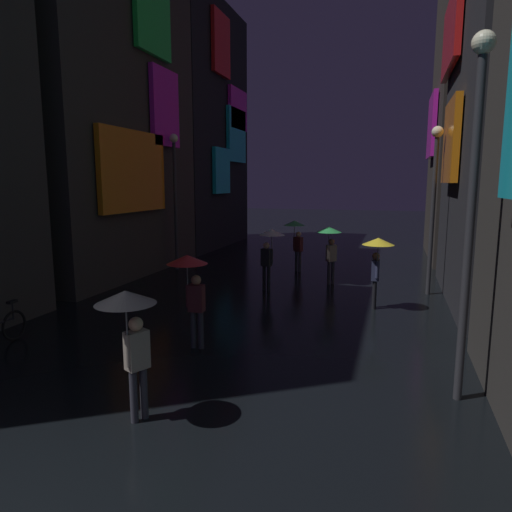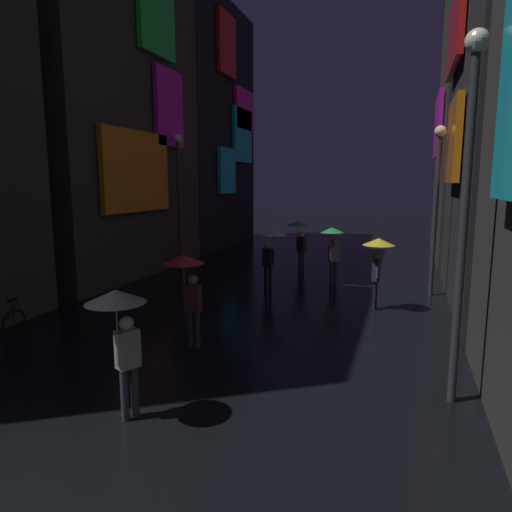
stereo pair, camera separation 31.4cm
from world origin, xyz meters
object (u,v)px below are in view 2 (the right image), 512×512
at_px(pedestrian_far_right_yellow, 378,254).
at_px(pedestrian_foreground_left_clear, 272,243).
at_px(pedestrian_foreground_right_black, 120,318).
at_px(streetlamp_right_far, 437,191).
at_px(streetlamp_left_far, 179,186).
at_px(streetlamp_right_near, 467,182).
at_px(pedestrian_midstreet_centre_red, 187,275).
at_px(pedestrian_near_crossing_green, 332,239).
at_px(pedestrian_midstreet_left_green, 299,232).

xyz_separation_m(pedestrian_far_right_yellow, pedestrian_foreground_left_clear, (-3.56, 1.38, 0.00)).
bearing_deg(pedestrian_foreground_right_black, pedestrian_foreground_left_clear, 91.81).
height_order(streetlamp_right_far, streetlamp_left_far, streetlamp_left_far).
bearing_deg(pedestrian_foreground_right_black, streetlamp_right_near, 25.56).
relative_size(pedestrian_midstreet_centre_red, streetlamp_right_near, 0.36).
distance_m(pedestrian_near_crossing_green, streetlamp_left_far, 6.98).
bearing_deg(pedestrian_far_right_yellow, streetlamp_right_near, -73.34).
relative_size(pedestrian_midstreet_left_green, streetlamp_left_far, 0.38).
xyz_separation_m(pedestrian_near_crossing_green, streetlamp_left_far, (-6.64, 1.13, 1.85)).
height_order(pedestrian_foreground_right_black, streetlamp_right_near, streetlamp_right_near).
bearing_deg(pedestrian_far_right_yellow, pedestrian_midstreet_centre_red, -130.64).
distance_m(pedestrian_midstreet_centre_red, streetlamp_right_near, 5.84).
xyz_separation_m(streetlamp_right_far, streetlamp_right_near, (0.00, -7.75, 0.29)).
relative_size(pedestrian_far_right_yellow, pedestrian_near_crossing_green, 1.00).
xyz_separation_m(pedestrian_near_crossing_green, streetlamp_right_near, (3.36, -8.25, 2.02)).
bearing_deg(pedestrian_midstreet_centre_red, streetlamp_left_far, 118.50).
bearing_deg(pedestrian_foreground_right_black, pedestrian_midstreet_centre_red, 99.23).
height_order(pedestrian_foreground_left_clear, pedestrian_midstreet_left_green, same).
distance_m(pedestrian_foreground_right_black, streetlamp_right_near, 5.77).
bearing_deg(pedestrian_midstreet_left_green, pedestrian_foreground_right_black, -89.19).
distance_m(pedestrian_foreground_left_clear, pedestrian_midstreet_left_green, 3.65).
relative_size(streetlamp_right_far, streetlamp_right_near, 0.91).
distance_m(pedestrian_midstreet_centre_red, streetlamp_left_far, 9.81).
distance_m(pedestrian_midstreet_centre_red, pedestrian_midstreet_left_green, 9.47).
distance_m(pedestrian_midstreet_centre_red, pedestrian_near_crossing_green, 7.62).
distance_m(pedestrian_near_crossing_green, pedestrian_midstreet_left_green, 2.72).
bearing_deg(streetlamp_right_far, pedestrian_far_right_yellow, -123.56).
xyz_separation_m(pedestrian_midstreet_centre_red, streetlamp_right_far, (5.40, 6.84, 1.73)).
height_order(pedestrian_far_right_yellow, pedestrian_near_crossing_green, same).
height_order(pedestrian_midstreet_left_green, streetlamp_right_far, streetlamp_right_far).
xyz_separation_m(pedestrian_midstreet_centre_red, pedestrian_midstreet_left_green, (0.35, 9.47, 0.00)).
bearing_deg(streetlamp_left_far, streetlamp_right_near, -43.15).
bearing_deg(pedestrian_midstreet_centre_red, pedestrian_foreground_right_black, -80.77).
height_order(pedestrian_far_right_yellow, streetlamp_right_near, streetlamp_right_near).
bearing_deg(streetlamp_left_far, pedestrian_foreground_right_black, -66.37).
xyz_separation_m(pedestrian_foreground_right_black, pedestrian_foreground_left_clear, (-0.29, 9.06, 0.00)).
xyz_separation_m(pedestrian_midstreet_centre_red, pedestrian_foreground_right_black, (0.53, -3.24, 0.00)).
height_order(pedestrian_foreground_left_clear, streetlamp_right_near, streetlamp_right_near).
xyz_separation_m(pedestrian_foreground_right_black, streetlamp_left_far, (-5.12, 11.71, 1.85)).
bearing_deg(pedestrian_near_crossing_green, pedestrian_foreground_left_clear, -139.78).
relative_size(pedestrian_foreground_right_black, streetlamp_right_near, 0.36).
height_order(pedestrian_foreground_right_black, streetlamp_right_far, streetlamp_right_far).
distance_m(pedestrian_midstreet_left_green, streetlamp_left_far, 5.37).
relative_size(pedestrian_near_crossing_green, streetlamp_right_far, 0.39).
xyz_separation_m(pedestrian_near_crossing_green, streetlamp_right_far, (3.36, -0.49, 1.73)).
distance_m(pedestrian_midstreet_centre_red, pedestrian_foreground_right_black, 3.28).
bearing_deg(pedestrian_foreground_left_clear, streetlamp_right_far, 11.27).
height_order(pedestrian_near_crossing_green, pedestrian_foreground_left_clear, same).
distance_m(pedestrian_far_right_yellow, streetlamp_right_far, 3.37).
distance_m(pedestrian_foreground_left_clear, streetlamp_right_near, 8.71).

